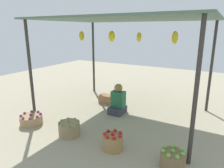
{
  "coord_description": "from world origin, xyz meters",
  "views": [
    {
      "loc": [
        2.18,
        -4.46,
        2.13
      ],
      "look_at": [
        0.0,
        -0.63,
        0.95
      ],
      "focal_mm": 33.17,
      "sensor_mm": 36.0,
      "label": 1
    }
  ],
  "objects_px": {
    "basket_green_chilies": "(69,129)",
    "basket_green_apples": "(172,159)",
    "vendor_person": "(118,102)",
    "basket_purple_onions": "(31,119)",
    "basket_red_apples": "(113,142)",
    "wooden_crate_near_vendor": "(106,99)"
  },
  "relations": [
    {
      "from": "vendor_person",
      "to": "basket_red_apples",
      "type": "bearing_deg",
      "value": -65.09
    },
    {
      "from": "basket_green_chilies",
      "to": "basket_green_apples",
      "type": "relative_size",
      "value": 1.14
    },
    {
      "from": "basket_purple_onions",
      "to": "basket_green_chilies",
      "type": "bearing_deg",
      "value": 1.38
    },
    {
      "from": "basket_red_apples",
      "to": "vendor_person",
      "type": "bearing_deg",
      "value": 114.91
    },
    {
      "from": "vendor_person",
      "to": "basket_red_apples",
      "type": "xyz_separation_m",
      "value": [
        0.71,
        -1.54,
        -0.15
      ]
    },
    {
      "from": "basket_green_chilies",
      "to": "basket_green_apples",
      "type": "xyz_separation_m",
      "value": [
        2.1,
        0.01,
        0.0
      ]
    },
    {
      "from": "basket_green_apples",
      "to": "wooden_crate_near_vendor",
      "type": "xyz_separation_m",
      "value": [
        -2.45,
        2.03,
        -0.02
      ]
    },
    {
      "from": "vendor_person",
      "to": "basket_red_apples",
      "type": "height_order",
      "value": "vendor_person"
    },
    {
      "from": "basket_green_chilies",
      "to": "basket_red_apples",
      "type": "distance_m",
      "value": 1.03
    },
    {
      "from": "vendor_person",
      "to": "wooden_crate_near_vendor",
      "type": "distance_m",
      "value": 0.86
    },
    {
      "from": "basket_red_apples",
      "to": "wooden_crate_near_vendor",
      "type": "relative_size",
      "value": 1.05
    },
    {
      "from": "basket_red_apples",
      "to": "wooden_crate_near_vendor",
      "type": "xyz_separation_m",
      "value": [
        -1.38,
        2.04,
        -0.03
      ]
    },
    {
      "from": "basket_green_apples",
      "to": "wooden_crate_near_vendor",
      "type": "distance_m",
      "value": 3.18
    },
    {
      "from": "vendor_person",
      "to": "basket_green_chilies",
      "type": "distance_m",
      "value": 1.57
    },
    {
      "from": "vendor_person",
      "to": "basket_purple_onions",
      "type": "bearing_deg",
      "value": -132.48
    },
    {
      "from": "basket_purple_onions",
      "to": "basket_green_apples",
      "type": "xyz_separation_m",
      "value": [
        3.21,
        0.04,
        0.04
      ]
    },
    {
      "from": "basket_green_chilies",
      "to": "basket_red_apples",
      "type": "bearing_deg",
      "value": -0.12
    },
    {
      "from": "vendor_person",
      "to": "basket_purple_onions",
      "type": "height_order",
      "value": "vendor_person"
    },
    {
      "from": "vendor_person",
      "to": "basket_green_apples",
      "type": "xyz_separation_m",
      "value": [
        1.78,
        -1.52,
        -0.15
      ]
    },
    {
      "from": "vendor_person",
      "to": "wooden_crate_near_vendor",
      "type": "height_order",
      "value": "vendor_person"
    },
    {
      "from": "basket_green_apples",
      "to": "vendor_person",
      "type": "bearing_deg",
      "value": 139.5
    },
    {
      "from": "basket_purple_onions",
      "to": "basket_red_apples",
      "type": "relative_size",
      "value": 1.33
    }
  ]
}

